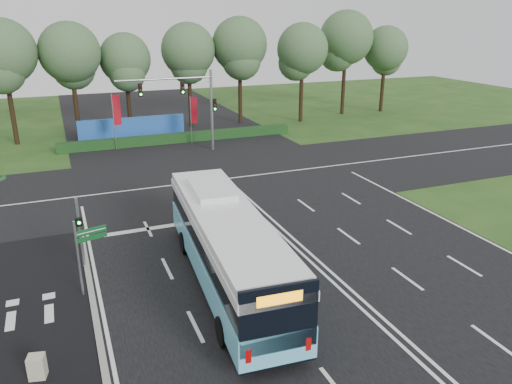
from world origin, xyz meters
The scene contains 15 objects.
ground centered at (0.00, 0.00, 0.00)m, with size 120.00×120.00×0.00m, color #214A18.
road_main centered at (0.00, 0.00, 0.02)m, with size 20.00×120.00×0.04m, color black.
road_cross centered at (0.00, 12.00, 0.03)m, with size 120.00×14.00×0.05m, color black.
bike_path centered at (-12.50, -3.00, 0.03)m, with size 5.00×18.00×0.06m, color black.
kerb_strip centered at (-10.10, -3.00, 0.06)m, with size 0.25×18.00×0.12m, color gray.
city_bus centered at (-4.39, -2.39, 1.88)m, with size 3.61×13.15×3.73m.
pedestrian_signal centered at (-10.20, 1.67, 1.90)m, with size 0.32×0.42×3.48m.
street_sign centered at (-10.13, -0.89, 2.21)m, with size 1.31×0.41×3.44m.
utility_cabinet centered at (-12.15, -5.85, 0.44)m, with size 0.53×0.44×0.88m, color #BEB399.
banner_flag_left centered at (-5.74, 23.81, 3.22)m, with size 0.72×0.21×4.96m.
banner_flag_mid centered at (1.07, 23.35, 2.90)m, with size 0.66×0.09×4.44m.
traffic_light_gantry centered at (0.21, 20.50, 4.66)m, with size 8.41×0.28×7.00m.
hedge centered at (0.00, 24.50, 0.40)m, with size 22.00×1.20×0.80m, color #153814.
blue_hoarding centered at (-4.00, 27.00, 1.10)m, with size 10.00×0.30×2.20m, color #1F52AC.
eucalyptus_row centered at (3.81, 30.75, 8.05)m, with size 53.29×9.08×12.02m.
Camera 1 is at (-10.51, -20.99, 11.28)m, focal length 35.00 mm.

